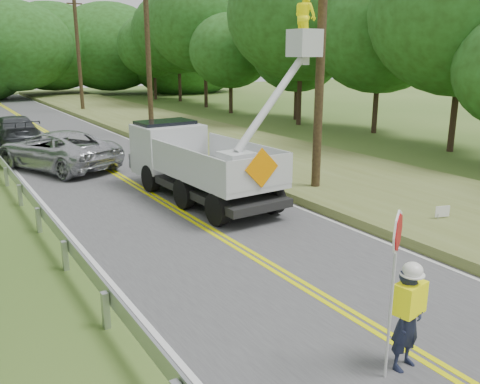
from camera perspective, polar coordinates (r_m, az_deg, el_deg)
ground at (r=9.08m, az=21.50°, el=-17.94°), size 140.00×140.00×0.00m
road at (r=19.96m, az=-12.22°, el=1.05°), size 7.20×96.00×0.03m
guardrail at (r=19.80m, az=-24.21°, el=1.54°), size 0.18×48.00×0.77m
utility_poles at (r=24.15m, az=-3.88°, el=16.39°), size 1.60×43.30×10.00m
tall_grass_verge at (r=23.20m, az=4.47°, el=3.70°), size 7.00×96.00×0.30m
treeline_right at (r=37.96m, az=4.33°, el=17.86°), size 10.70×55.41×11.95m
flagger at (r=8.41m, az=18.37°, el=-12.70°), size 1.07×0.49×2.69m
bucket_truck at (r=17.69m, az=-4.93°, el=4.60°), size 4.74×6.98×6.74m
suv_silver at (r=23.01m, az=-19.91°, el=4.48°), size 4.88×6.51×1.64m
suv_darkgrey at (r=30.40m, az=-24.08°, el=6.42°), size 2.16×5.31×1.54m
yard_sign at (r=15.46m, az=21.80°, el=-2.15°), size 0.44×0.16×0.65m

